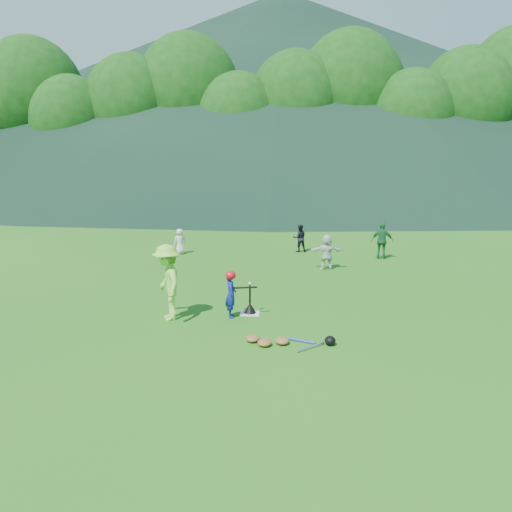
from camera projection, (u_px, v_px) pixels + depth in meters
The scene contains 15 objects.
ground at pixel (250, 313), 11.90m from camera, with size 120.00×120.00×0.00m, color #225F15.
home_plate at pixel (250, 313), 11.90m from camera, with size 0.45×0.45×0.02m, color silver.
baseball at pixel (250, 284), 11.75m from camera, with size 0.08×0.08×0.08m, color white.
batter_child at pixel (231, 295), 11.54m from camera, with size 0.39×0.26×1.08m, color navy.
adult_coach at pixel (168, 282), 11.33m from camera, with size 1.13×0.65×1.74m, color #87D53E.
fielder_a at pixel (180, 241), 19.06m from camera, with size 0.48×0.31×0.97m, color silver.
fielder_b at pixel (300, 238), 19.48m from camera, with size 0.53×0.41×1.08m, color black.
fielder_c at pixel (382, 241), 18.09m from camera, with size 0.78×0.33×1.34m, color #1C5E31.
fielder_d at pixel (327, 252), 16.42m from camera, with size 1.09×0.35×1.18m, color silver.
batting_tee at pixel (250, 308), 11.87m from camera, with size 0.30×0.30×0.68m.
batter_gear at pixel (232, 276), 11.45m from camera, with size 0.73×0.26×0.44m.
equipment_pile at pixel (282, 341), 9.95m from camera, with size 1.80×0.76×0.19m.
outfield_fence at pixel (275, 195), 39.17m from camera, with size 70.07×0.08×1.33m.
tree_line at pixel (279, 103), 43.39m from camera, with size 70.04×11.40×14.82m.
distant_hills at pixel (239, 92), 89.47m from camera, with size 155.00×140.00×32.00m.
Camera 1 is at (0.80, -11.37, 3.69)m, focal length 35.00 mm.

